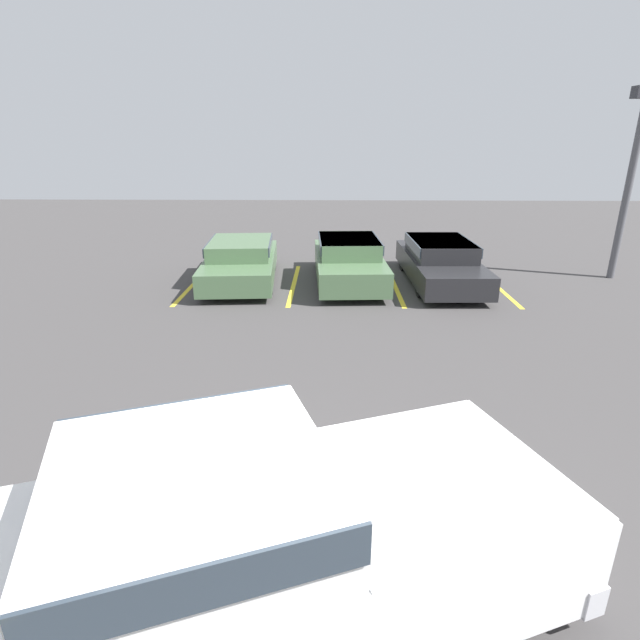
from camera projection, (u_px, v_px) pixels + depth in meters
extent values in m
plane|color=#423F3F|center=(290.00, 597.00, 4.37)|extent=(60.00, 60.00, 0.00)
cube|color=yellow|center=(194.00, 283.00, 13.83)|extent=(0.12, 4.11, 0.01)
cube|color=yellow|center=(294.00, 284.00, 13.77)|extent=(0.12, 4.11, 0.01)
cube|color=yellow|center=(394.00, 285.00, 13.72)|extent=(0.12, 4.11, 0.01)
cube|color=yellow|center=(496.00, 285.00, 13.67)|extent=(0.12, 4.11, 0.01)
cube|color=white|center=(237.00, 564.00, 3.87)|extent=(5.75, 3.70, 0.87)
cube|color=white|center=(194.00, 497.00, 3.54)|extent=(2.45, 2.37, 0.56)
cube|color=#2D3842|center=(192.00, 482.00, 3.50)|extent=(2.43, 2.41, 0.31)
cube|color=white|center=(434.00, 477.00, 4.25)|extent=(2.53, 2.46, 0.13)
cube|color=silver|center=(512.00, 518.00, 4.77)|extent=(0.87, 1.95, 0.28)
cylinder|color=black|center=(381.00, 484.00, 5.17)|extent=(0.88, 0.57, 0.82)
cylinder|color=#ADADB2|center=(381.00, 484.00, 5.17)|extent=(0.53, 0.46, 0.45)
cylinder|color=black|center=(474.00, 617.00, 3.73)|extent=(0.88, 0.57, 0.82)
cylinder|color=#ADADB2|center=(474.00, 617.00, 3.73)|extent=(0.53, 0.46, 0.45)
cylinder|color=black|center=(30.00, 566.00, 4.18)|extent=(0.88, 0.57, 0.82)
cylinder|color=#ADADB2|center=(30.00, 566.00, 4.18)|extent=(0.53, 0.46, 0.45)
cube|color=#4C6B47|center=(241.00, 266.00, 13.87)|extent=(2.16, 4.49, 0.57)
cube|color=#4C6B47|center=(241.00, 248.00, 13.79)|extent=(1.79, 2.38, 0.41)
cube|color=#2D3842|center=(240.00, 245.00, 13.76)|extent=(1.86, 2.34, 0.25)
cylinder|color=black|center=(268.00, 283.00, 12.77)|extent=(0.28, 0.63, 0.62)
cylinder|color=#ADADB2|center=(268.00, 283.00, 12.77)|extent=(0.27, 0.36, 0.34)
cylinder|color=black|center=(205.00, 284.00, 12.70)|extent=(0.28, 0.63, 0.62)
cylinder|color=#ADADB2|center=(205.00, 284.00, 12.70)|extent=(0.27, 0.36, 0.34)
cylinder|color=black|center=(272.00, 260.00, 15.15)|extent=(0.28, 0.63, 0.62)
cylinder|color=#ADADB2|center=(272.00, 260.00, 15.15)|extent=(0.27, 0.36, 0.34)
cylinder|color=black|center=(219.00, 261.00, 15.07)|extent=(0.28, 0.63, 0.62)
cylinder|color=#ADADB2|center=(219.00, 261.00, 15.07)|extent=(0.27, 0.36, 0.34)
cube|color=#4C6B47|center=(349.00, 265.00, 13.79)|extent=(1.99, 4.44, 0.62)
cube|color=#4C6B47|center=(349.00, 246.00, 13.69)|extent=(1.67, 2.34, 0.44)
cube|color=#2D3842|center=(349.00, 243.00, 13.66)|extent=(1.74, 2.30, 0.26)
cylinder|color=black|center=(382.00, 284.00, 12.69)|extent=(0.25, 0.63, 0.62)
cylinder|color=#ADADB2|center=(382.00, 284.00, 12.69)|extent=(0.25, 0.35, 0.34)
cylinder|color=black|center=(323.00, 284.00, 12.64)|extent=(0.25, 0.63, 0.62)
cylinder|color=#ADADB2|center=(323.00, 284.00, 12.64)|extent=(0.25, 0.35, 0.34)
cylinder|color=black|center=(370.00, 261.00, 15.06)|extent=(0.25, 0.63, 0.62)
cylinder|color=#ADADB2|center=(370.00, 261.00, 15.06)|extent=(0.25, 0.35, 0.34)
cylinder|color=black|center=(320.00, 261.00, 15.01)|extent=(0.25, 0.63, 0.62)
cylinder|color=#ADADB2|center=(320.00, 261.00, 15.01)|extent=(0.25, 0.35, 0.34)
cube|color=#232326|center=(440.00, 267.00, 13.76)|extent=(1.83, 4.71, 0.58)
cube|color=#232326|center=(440.00, 248.00, 13.68)|extent=(1.57, 2.46, 0.44)
cube|color=#2D3842|center=(441.00, 245.00, 13.65)|extent=(1.64, 2.42, 0.26)
cylinder|color=black|center=(481.00, 286.00, 12.54)|extent=(0.22, 0.61, 0.61)
cylinder|color=#ADADB2|center=(481.00, 286.00, 12.54)|extent=(0.22, 0.34, 0.33)
cylinder|color=black|center=(422.00, 286.00, 12.54)|extent=(0.22, 0.61, 0.61)
cylinder|color=#ADADB2|center=(422.00, 286.00, 12.54)|extent=(0.22, 0.34, 0.33)
cylinder|color=black|center=(454.00, 261.00, 15.09)|extent=(0.22, 0.61, 0.61)
cylinder|color=#ADADB2|center=(454.00, 261.00, 15.09)|extent=(0.22, 0.34, 0.33)
cylinder|color=black|center=(404.00, 261.00, 15.09)|extent=(0.22, 0.61, 0.61)
cylinder|color=#ADADB2|center=(404.00, 261.00, 15.09)|extent=(0.22, 0.34, 0.33)
cylinder|color=#515156|center=(627.00, 193.00, 13.61)|extent=(0.20, 0.20, 4.75)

